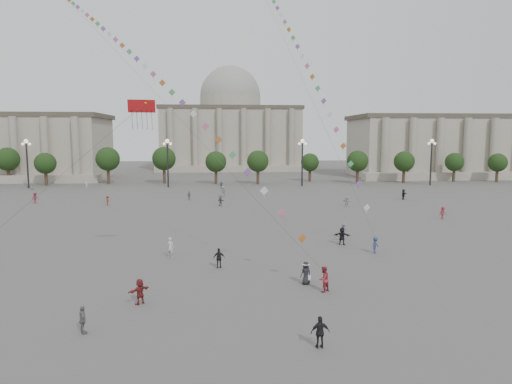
{
  "coord_description": "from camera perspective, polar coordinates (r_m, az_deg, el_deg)",
  "views": [
    {
      "loc": [
        -3.0,
        -31.72,
        11.23
      ],
      "look_at": [
        0.24,
        12.0,
        5.87
      ],
      "focal_mm": 32.0,
      "sensor_mm": 36.0,
      "label": 1
    }
  ],
  "objects": [
    {
      "name": "person_crowd_7",
      "position": [
        74.59,
        11.29,
        -1.17
      ],
      "size": [
        1.47,
        1.45,
        1.69
      ],
      "primitive_type": "imported",
      "rotation": [
        0.0,
        0.0,
        2.37
      ],
      "color": "#BAB9B6",
      "rests_on": "ground"
    },
    {
      "name": "person_crowd_6",
      "position": [
        51.76,
        10.87,
        -4.71
      ],
      "size": [
        1.15,
        0.7,
        1.73
      ],
      "primitive_type": "imported",
      "rotation": [
        0.0,
        0.0,
        0.06
      ],
      "color": "slate",
      "rests_on": "ground"
    },
    {
      "name": "lamp_post_mid_east",
      "position": [
        103.37,
        5.81,
        4.78
      ],
      "size": [
        2.0,
        0.9,
        10.65
      ],
      "color": "#262628",
      "rests_on": "ground"
    },
    {
      "name": "person_crowd_12",
      "position": [
        74.17,
        -4.44,
        -1.12
      ],
      "size": [
        1.43,
        1.41,
        1.64
      ],
      "primitive_type": "imported",
      "rotation": [
        0.0,
        0.0,
        2.37
      ],
      "color": "#5B5A5E",
      "rests_on": "ground"
    },
    {
      "name": "lamp_post_far_east",
      "position": [
        112.54,
        21.08,
        4.53
      ],
      "size": [
        2.0,
        0.9,
        10.65
      ],
      "color": "#262628",
      "rests_on": "ground"
    },
    {
      "name": "dragon_kite",
      "position": [
        38.96,
        -14.31,
        9.2
      ],
      "size": [
        7.47,
        3.81,
        18.79
      ],
      "color": "red",
      "rests_on": "ground"
    },
    {
      "name": "tree_row",
      "position": [
        109.91,
        -2.67,
        3.92
      ],
      "size": [
        137.12,
        5.12,
        8.0
      ],
      "color": "#3D2E1E",
      "rests_on": "ground"
    },
    {
      "name": "lamp_post_far_west",
      "position": [
        110.12,
        -26.73,
        4.21
      ],
      "size": [
        2.0,
        0.9,
        10.65
      ],
      "color": "#262628",
      "rests_on": "ground"
    },
    {
      "name": "kite_flyer_0",
      "position": [
        34.01,
        8.46,
        -10.71
      ],
      "size": [
        1.17,
        1.13,
        1.89
      ],
      "primitive_type": "imported",
      "rotation": [
        0.0,
        0.0,
        3.81
      ],
      "color": "maroon",
      "rests_on": "ground"
    },
    {
      "name": "tourist_3",
      "position": [
        28.76,
        -20.84,
        -14.72
      ],
      "size": [
        0.83,
        1.04,
        1.65
      ],
      "primitive_type": "imported",
      "rotation": [
        0.0,
        0.0,
        2.1
      ],
      "color": "slate",
      "rests_on": "ground"
    },
    {
      "name": "hall_east",
      "position": [
        147.88,
        27.71,
        5.09
      ],
      "size": [
        84.0,
        26.22,
        17.2
      ],
      "color": "#AA9F8E",
      "rests_on": "ground"
    },
    {
      "name": "lamp_post_mid_west",
      "position": [
        102.5,
        -11.0,
        4.67
      ],
      "size": [
        2.0,
        0.9,
        10.65
      ],
      "color": "#262628",
      "rests_on": "ground"
    },
    {
      "name": "person_crowd_4",
      "position": [
        86.21,
        -4.12,
        0.1
      ],
      "size": [
        1.41,
        1.78,
        1.89
      ],
      "primitive_type": "imported",
      "rotation": [
        0.0,
        0.0,
        4.15
      ],
      "color": "#B8BAB5",
      "rests_on": "ground"
    },
    {
      "name": "tourist_4",
      "position": [
        25.6,
        8.03,
        -16.96
      ],
      "size": [
        1.05,
        0.47,
        1.75
      ],
      "primitive_type": "imported",
      "rotation": [
        0.0,
        0.0,
        3.19
      ],
      "color": "black",
      "rests_on": "ground"
    },
    {
      "name": "kite_flyer_1",
      "position": [
        45.76,
        14.7,
        -6.42
      ],
      "size": [
        1.17,
        1.18,
        1.63
      ],
      "primitive_type": "imported",
      "rotation": [
        0.0,
        0.0,
        0.8
      ],
      "color": "navy",
      "rests_on": "ground"
    },
    {
      "name": "person_crowd_3",
      "position": [
        48.53,
        10.7,
        -5.42
      ],
      "size": [
        1.79,
        1.12,
        1.85
      ],
      "primitive_type": "imported",
      "rotation": [
        0.0,
        0.0,
        2.78
      ],
      "color": "black",
      "rests_on": "ground"
    },
    {
      "name": "tourist_1",
      "position": [
        39.6,
        -4.63,
        -8.24
      ],
      "size": [
        1.01,
        0.43,
        1.72
      ],
      "primitive_type": "imported",
      "rotation": [
        0.0,
        0.0,
        3.13
      ],
      "color": "black",
      "rests_on": "ground"
    },
    {
      "name": "person_crowd_2",
      "position": [
        85.36,
        -25.89,
        -0.66
      ],
      "size": [
        1.29,
        1.39,
        1.88
      ],
      "primitive_type": "imported",
      "rotation": [
        0.0,
        0.0,
        0.93
      ],
      "color": "maroon",
      "rests_on": "ground"
    },
    {
      "name": "person_crowd_13",
      "position": [
        43.46,
        -10.67,
        -6.82
      ],
      "size": [
        0.83,
        0.71,
        1.93
      ],
      "primitive_type": "imported",
      "rotation": [
        0.0,
        0.0,
        2.72
      ],
      "color": "beige",
      "rests_on": "ground"
    },
    {
      "name": "hat_person",
      "position": [
        35.47,
        6.26,
        -9.99
      ],
      "size": [
        1.01,
        0.85,
        1.76
      ],
      "color": "black",
      "rests_on": "ground"
    },
    {
      "name": "person_crowd_16",
      "position": [
        81.9,
        -8.36,
        -0.44
      ],
      "size": [
        0.99,
        0.75,
        1.56
      ],
      "primitive_type": "imported",
      "rotation": [
        0.0,
        0.0,
        0.46
      ],
      "color": "slate",
      "rests_on": "ground"
    },
    {
      "name": "person_crowd_8",
      "position": [
        67.29,
        22.31,
        -2.42
      ],
      "size": [
        1.26,
        0.96,
        1.72
      ],
      "primitive_type": "imported",
      "rotation": [
        0.0,
        0.0,
        0.32
      ],
      "color": "maroon",
      "rests_on": "ground"
    },
    {
      "name": "person_crowd_10",
      "position": [
        104.41,
        -20.42,
        0.8
      ],
      "size": [
        0.61,
        0.71,
        1.63
      ],
      "primitive_type": "imported",
      "rotation": [
        0.0,
        0.0,
        2.02
      ],
      "color": "silver",
      "rests_on": "ground"
    },
    {
      "name": "person_crowd_17",
      "position": [
        78.5,
        -18.04,
        -1.01
      ],
      "size": [
        0.69,
        1.09,
        1.6
      ],
      "primitive_type": "imported",
      "rotation": [
        0.0,
        0.0,
        1.48
      ],
      "color": "maroon",
      "rests_on": "ground"
    },
    {
      "name": "kite_train_mid",
      "position": [
        73.61,
        3.4,
        20.23
      ],
      "size": [
        10.73,
        54.57,
        74.74
      ],
      "color": "#3F3F3F",
      "rests_on": "ground"
    },
    {
      "name": "person_crowd_19",
      "position": [
        108.16,
        -26.24,
        0.69
      ],
      "size": [
        0.85,
        0.7,
        1.51
      ],
      "primitive_type": "imported",
      "rotation": [
        0.0,
        0.0,
        3.47
      ],
      "color": "slate",
      "rests_on": "ground"
    },
    {
      "name": "hall_central",
      "position": [
        160.99,
        -3.2,
        8.02
      ],
      "size": [
        48.3,
        34.3,
        35.5
      ],
      "color": "#AA9F8E",
      "rests_on": "ground"
    },
    {
      "name": "person_crowd_0",
      "position": [
        98.48,
        -4.37,
        0.87
      ],
      "size": [
        0.96,
        0.43,
        1.61
      ],
      "primitive_type": "imported",
      "rotation": [
        0.0,
        0.0,
        0.04
      ],
      "color": "#365C7B",
      "rests_on": "ground"
    },
    {
      "name": "tourist_2",
      "position": [
        32.34,
        -14.32,
        -11.95
      ],
      "size": [
        1.52,
        1.47,
        1.73
      ],
      "primitive_type": "imported",
      "rotation": [
        0.0,
        0.0,
        3.89
      ],
      "color": "maroon",
      "rests_on": "ground"
    },
    {
      "name": "kite_train_west",
      "position": [
        60.7,
        -14.63,
        15.27
      ],
      "size": [
        33.76,
        51.5,
        71.76
      ],
      "color": "#3F3F3F",
      "rests_on": "ground"
    },
    {
      "name": "person_crowd_9",
      "position": [
        85.65,
        17.96,
        -0.27
      ],
      "size": [
        1.65,
        1.61,
        1.88
      ],
      "primitive_type": "imported",
      "rotation": [
        0.0,
        0.0,
        0.76
      ],
      "color": "black",
      "rests_on": "ground"
    },
    {
      "name": "ground",
      "position": [
        33.78,
        1.12,
        -12.45
      ],
      "size": [
        360.0,
        360.0,
        0.0
      ],
      "primitive_type": "plane",
      "color": "#555250",
      "rests_on": "ground"
    }
  ]
}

